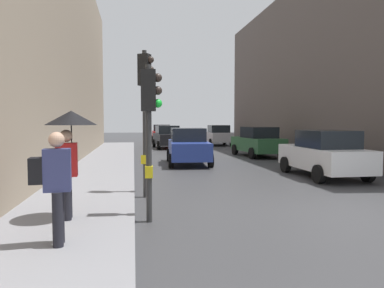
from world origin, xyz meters
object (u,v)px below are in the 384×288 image
traffic_light_near_left (150,114)px  car_blue_van (188,146)px  car_green_estate (258,142)px  pedestrian_with_umbrella (70,134)px  car_white_compact (324,154)px  car_silver_hatchback (218,135)px  pedestrian_with_grey_backpack (54,181)px  car_dark_suv (168,137)px  traffic_light_near_right (145,97)px  car_red_sedan (162,133)px

traffic_light_near_left → car_blue_van: size_ratio=0.75×
car_green_estate → pedestrian_with_umbrella: pedestrian_with_umbrella is taller
car_white_compact → pedestrian_with_umbrella: 9.75m
car_silver_hatchback → pedestrian_with_grey_backpack: bearing=-109.0°
car_silver_hatchback → car_dark_suv: (-4.74, -2.93, 0.00)m
car_white_compact → pedestrian_with_umbrella: bearing=-148.6°
car_white_compact → pedestrian_with_grey_backpack: 10.57m
car_green_estate → car_blue_van: size_ratio=1.01×
car_dark_suv → pedestrian_with_grey_backpack: 22.30m
car_white_compact → traffic_light_near_left: bearing=-143.4°
car_green_estate → pedestrian_with_umbrella: 15.61m
traffic_light_near_right → car_blue_van: 7.99m
car_white_compact → car_blue_van: same height
traffic_light_near_right → car_dark_suv: size_ratio=0.93×
car_red_sedan → pedestrian_with_umbrella: pedestrian_with_umbrella is taller
car_green_estate → car_dark_suv: (-4.69, 7.39, 0.00)m
traffic_light_near_left → pedestrian_with_grey_backpack: size_ratio=1.83×
traffic_light_near_left → car_white_compact: size_ratio=0.77×
car_white_compact → car_silver_hatchback: same height
car_silver_hatchback → car_red_sedan: bearing=132.5°
car_white_compact → car_red_sedan: bearing=100.4°
car_red_sedan → pedestrian_with_grey_backpack: size_ratio=2.40×
car_white_compact → car_dark_suv: same height
traffic_light_near_right → pedestrian_with_grey_backpack: size_ratio=2.26×
car_white_compact → car_red_sedan: size_ratio=0.99×
car_green_estate → car_white_compact: bearing=-91.8°
traffic_light_near_left → car_silver_hatchback: 24.35m
traffic_light_near_left → car_dark_suv: size_ratio=0.75×
car_silver_hatchback → car_blue_van: bearing=-109.3°
car_blue_van → traffic_light_near_right: bearing=-107.2°
traffic_light_near_right → car_red_sedan: traffic_light_near_right is taller
pedestrian_with_grey_backpack → car_green_estate: bearing=59.7°
traffic_light_near_right → pedestrian_with_umbrella: (-1.56, -2.52, -0.91)m
traffic_light_near_left → car_silver_hatchback: size_ratio=0.77×
car_white_compact → car_red_sedan: (-4.29, 23.30, 0.00)m
pedestrian_with_umbrella → car_green_estate: bearing=56.8°
car_green_estate → pedestrian_with_umbrella: (-8.52, -13.04, 0.96)m
car_green_estate → car_red_sedan: 15.98m
car_dark_suv → pedestrian_with_grey_backpack: pedestrian_with_grey_backpack is taller
car_white_compact → car_blue_van: (-4.41, 4.88, 0.00)m
pedestrian_with_umbrella → car_red_sedan: bearing=82.0°
car_white_compact → car_green_estate: same height
car_blue_van → pedestrian_with_grey_backpack: bearing=-108.5°
traffic_light_near_right → pedestrian_with_umbrella: size_ratio=1.87×
car_green_estate → pedestrian_with_umbrella: size_ratio=2.02×
car_blue_van → car_green_estate: bearing=33.6°
traffic_light_near_left → car_green_estate: (6.96, 12.96, -1.36)m
car_green_estate → car_silver_hatchback: bearing=89.7°
car_blue_van → car_dark_suv: bearing=90.2°
car_green_estate → car_red_sedan: bearing=106.5°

